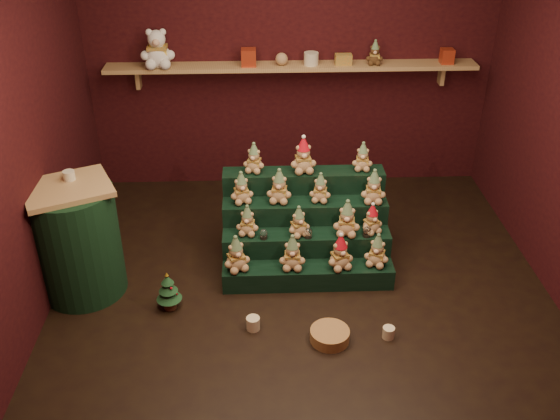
{
  "coord_description": "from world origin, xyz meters",
  "views": [
    {
      "loc": [
        -0.34,
        -4.02,
        3.15
      ],
      "look_at": [
        -0.18,
        0.25,
        0.64
      ],
      "focal_mm": 40.0,
      "sensor_mm": 36.0,
      "label": 1
    }
  ],
  "objects_px": {
    "riser_tier_front": "(308,276)",
    "white_bear": "(157,43)",
    "wicker_basket": "(330,335)",
    "side_table": "(77,240)",
    "mug_right": "(388,333)",
    "mini_christmas_tree": "(168,291)",
    "mug_left": "(253,323)",
    "snow_globe_a": "(264,234)",
    "snow_globe_c": "(367,231)",
    "brown_bear": "(375,53)",
    "snow_globe_b": "(308,233)"
  },
  "relations": [
    {
      "from": "side_table",
      "to": "white_bear",
      "type": "bearing_deg",
      "value": 49.05
    },
    {
      "from": "mini_christmas_tree",
      "to": "snow_globe_c",
      "type": "bearing_deg",
      "value": 14.57
    },
    {
      "from": "riser_tier_front",
      "to": "white_bear",
      "type": "xyz_separation_m",
      "value": [
        -1.32,
        1.73,
        1.46
      ]
    },
    {
      "from": "riser_tier_front",
      "to": "mug_left",
      "type": "relative_size",
      "value": 13.58
    },
    {
      "from": "snow_globe_a",
      "to": "wicker_basket",
      "type": "relative_size",
      "value": 0.29
    },
    {
      "from": "mini_christmas_tree",
      "to": "wicker_basket",
      "type": "relative_size",
      "value": 1.16
    },
    {
      "from": "snow_globe_b",
      "to": "mug_left",
      "type": "height_order",
      "value": "snow_globe_b"
    },
    {
      "from": "riser_tier_front",
      "to": "wicker_basket",
      "type": "height_order",
      "value": "riser_tier_front"
    },
    {
      "from": "snow_globe_c",
      "to": "riser_tier_front",
      "type": "bearing_deg",
      "value": -161.99
    },
    {
      "from": "snow_globe_a",
      "to": "snow_globe_c",
      "type": "xyz_separation_m",
      "value": [
        0.85,
        0.0,
        0.0
      ]
    },
    {
      "from": "riser_tier_front",
      "to": "side_table",
      "type": "height_order",
      "value": "side_table"
    },
    {
      "from": "snow_globe_b",
      "to": "wicker_basket",
      "type": "relative_size",
      "value": 0.3
    },
    {
      "from": "mug_left",
      "to": "mug_right",
      "type": "bearing_deg",
      "value": -7.62
    },
    {
      "from": "side_table",
      "to": "brown_bear",
      "type": "height_order",
      "value": "brown_bear"
    },
    {
      "from": "brown_bear",
      "to": "snow_globe_b",
      "type": "bearing_deg",
      "value": -109.23
    },
    {
      "from": "wicker_basket",
      "to": "snow_globe_a",
      "type": "bearing_deg",
      "value": 119.12
    },
    {
      "from": "snow_globe_c",
      "to": "mug_left",
      "type": "distance_m",
      "value": 1.22
    },
    {
      "from": "wicker_basket",
      "to": "white_bear",
      "type": "relative_size",
      "value": 0.64
    },
    {
      "from": "riser_tier_front",
      "to": "snow_globe_b",
      "type": "xyz_separation_m",
      "value": [
        0.01,
        0.16,
        0.31
      ]
    },
    {
      "from": "riser_tier_front",
      "to": "snow_globe_a",
      "type": "bearing_deg",
      "value": 155.92
    },
    {
      "from": "side_table",
      "to": "snow_globe_c",
      "type": "bearing_deg",
      "value": -20.93
    },
    {
      "from": "snow_globe_a",
      "to": "mini_christmas_tree",
      "type": "relative_size",
      "value": 0.25
    },
    {
      "from": "wicker_basket",
      "to": "side_table",
      "type": "bearing_deg",
      "value": 160.25
    },
    {
      "from": "snow_globe_a",
      "to": "side_table",
      "type": "distance_m",
      "value": 1.47
    },
    {
      "from": "snow_globe_a",
      "to": "white_bear",
      "type": "relative_size",
      "value": 0.19
    },
    {
      "from": "snow_globe_a",
      "to": "mug_left",
      "type": "bearing_deg",
      "value": -97.82
    },
    {
      "from": "snow_globe_b",
      "to": "mini_christmas_tree",
      "type": "relative_size",
      "value": 0.26
    },
    {
      "from": "mug_left",
      "to": "brown_bear",
      "type": "bearing_deg",
      "value": 62.03
    },
    {
      "from": "mini_christmas_tree",
      "to": "white_bear",
      "type": "xyz_separation_m",
      "value": [
        -0.21,
        1.98,
        1.38
      ]
    },
    {
      "from": "snow_globe_b",
      "to": "side_table",
      "type": "relative_size",
      "value": 0.09
    },
    {
      "from": "snow_globe_a",
      "to": "mini_christmas_tree",
      "type": "xyz_separation_m",
      "value": [
        -0.75,
        -0.42,
        -0.24
      ]
    },
    {
      "from": "snow_globe_b",
      "to": "mini_christmas_tree",
      "type": "distance_m",
      "value": 1.21
    },
    {
      "from": "riser_tier_front",
      "to": "snow_globe_c",
      "type": "bearing_deg",
      "value": 18.01
    },
    {
      "from": "snow_globe_b",
      "to": "mug_right",
      "type": "bearing_deg",
      "value": -56.9
    },
    {
      "from": "mini_christmas_tree",
      "to": "mug_left",
      "type": "distance_m",
      "value": 0.72
    },
    {
      "from": "side_table",
      "to": "white_bear",
      "type": "relative_size",
      "value": 2.11
    },
    {
      "from": "mug_right",
      "to": "white_bear",
      "type": "bearing_deg",
      "value": 127.95
    },
    {
      "from": "riser_tier_front",
      "to": "white_bear",
      "type": "bearing_deg",
      "value": 127.38
    },
    {
      "from": "snow_globe_c",
      "to": "mug_left",
      "type": "bearing_deg",
      "value": -143.83
    },
    {
      "from": "mini_christmas_tree",
      "to": "mug_right",
      "type": "bearing_deg",
      "value": -13.9
    },
    {
      "from": "side_table",
      "to": "snow_globe_b",
      "type": "bearing_deg",
      "value": -19.99
    },
    {
      "from": "mug_left",
      "to": "mug_right",
      "type": "relative_size",
      "value": 1.15
    },
    {
      "from": "mini_christmas_tree",
      "to": "mug_right",
      "type": "xyz_separation_m",
      "value": [
        1.65,
        -0.41,
        -0.12
      ]
    },
    {
      "from": "mini_christmas_tree",
      "to": "side_table",
      "type": "bearing_deg",
      "value": 159.3
    },
    {
      "from": "snow_globe_a",
      "to": "brown_bear",
      "type": "xyz_separation_m",
      "value": [
        1.1,
        1.57,
        1.03
      ]
    },
    {
      "from": "side_table",
      "to": "mug_right",
      "type": "bearing_deg",
      "value": -40.52
    },
    {
      "from": "snow_globe_b",
      "to": "side_table",
      "type": "xyz_separation_m",
      "value": [
        -1.83,
        -0.14,
        0.07
      ]
    },
    {
      "from": "snow_globe_a",
      "to": "mug_left",
      "type": "height_order",
      "value": "snow_globe_a"
    },
    {
      "from": "mini_christmas_tree",
      "to": "mug_left",
      "type": "xyz_separation_m",
      "value": [
        0.65,
        -0.28,
        -0.11
      ]
    },
    {
      "from": "mini_christmas_tree",
      "to": "riser_tier_front",
      "type": "bearing_deg",
      "value": 13.01
    }
  ]
}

